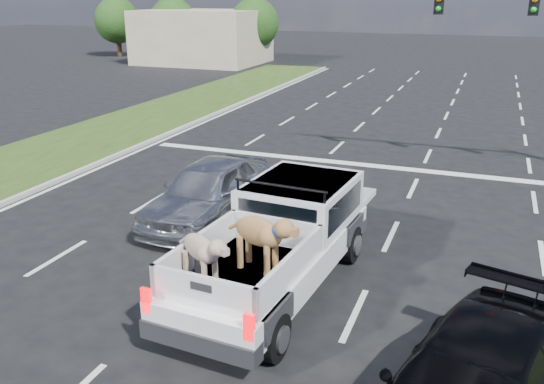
{
  "coord_description": "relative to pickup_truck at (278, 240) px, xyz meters",
  "views": [
    {
      "loc": [
        3.68,
        -9.49,
        5.8
      ],
      "look_at": [
        -0.69,
        2.0,
        1.52
      ],
      "focal_mm": 38.0,
      "sensor_mm": 36.0,
      "label": 1
    }
  ],
  "objects": [
    {
      "name": "tree_far_a",
      "position": [
        -29.99,
        37.45,
        2.24
      ],
      "size": [
        4.2,
        4.2,
        5.4
      ],
      "color": "#332114",
      "rests_on": "ground"
    },
    {
      "name": "ground",
      "position": [
        0.01,
        -0.55,
        -1.04
      ],
      "size": [
        160.0,
        160.0,
        0.0
      ],
      "primitive_type": "plane",
      "color": "black",
      "rests_on": "ground"
    },
    {
      "name": "tree_far_b",
      "position": [
        -23.99,
        37.45,
        2.24
      ],
      "size": [
        4.2,
        4.2,
        5.4
      ],
      "color": "#332114",
      "rests_on": "ground"
    },
    {
      "name": "silver_sedan",
      "position": [
        -3.0,
        2.79,
        -0.22
      ],
      "size": [
        2.12,
        4.92,
        1.65
      ],
      "primitive_type": "imported",
      "rotation": [
        0.0,
        0.0,
        -0.04
      ],
      "color": "#B3B5BA",
      "rests_on": "ground"
    },
    {
      "name": "grass_median_left",
      "position": [
        -11.49,
        5.45,
        -0.99
      ],
      "size": [
        5.0,
        60.0,
        0.1
      ],
      "primitive_type": "cube",
      "color": "#213C12",
      "rests_on": "ground"
    },
    {
      "name": "tree_far_c",
      "position": [
        -15.99,
        37.45,
        2.24
      ],
      "size": [
        4.2,
        4.2,
        5.4
      ],
      "color": "#332114",
      "rests_on": "ground"
    },
    {
      "name": "pickup_truck",
      "position": [
        0.0,
        0.0,
        0.0
      ],
      "size": [
        2.65,
        6.07,
        2.22
      ],
      "rotation": [
        0.0,
        0.0,
        -0.07
      ],
      "color": "black",
      "rests_on": "ground"
    },
    {
      "name": "road_markings",
      "position": [
        0.01,
        6.01,
        -1.04
      ],
      "size": [
        17.75,
        60.0,
        0.01
      ],
      "color": "silver",
      "rests_on": "ground"
    },
    {
      "name": "curb_left",
      "position": [
        -9.04,
        5.45,
        -0.97
      ],
      "size": [
        0.15,
        60.0,
        0.14
      ],
      "primitive_type": "cube",
      "color": "#A39D95",
      "rests_on": "ground"
    },
    {
      "name": "building_left",
      "position": [
        -19.99,
        35.45,
        1.16
      ],
      "size": [
        10.0,
        8.0,
        4.4
      ],
      "primitive_type": "cube",
      "color": "#B7AC8B",
      "rests_on": "ground"
    }
  ]
}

